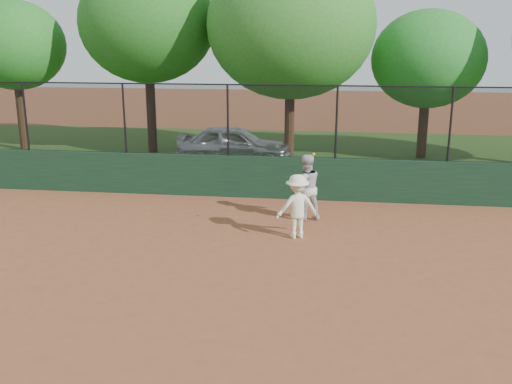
# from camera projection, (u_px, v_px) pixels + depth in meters

# --- Properties ---
(ground) EXTENTS (80.00, 80.00, 0.00)m
(ground) POSITION_uv_depth(u_px,v_px,m) (198.00, 283.00, 10.64)
(ground) COLOR brown
(ground) RESTS_ON ground
(back_wall) EXTENTS (26.00, 0.20, 1.20)m
(back_wall) POSITION_uv_depth(u_px,v_px,m) (246.00, 177.00, 16.22)
(back_wall) COLOR #183520
(back_wall) RESTS_ON ground
(grass_strip) EXTENTS (36.00, 12.00, 0.01)m
(grass_strip) POSITION_uv_depth(u_px,v_px,m) (269.00, 155.00, 22.11)
(grass_strip) COLOR #274C17
(grass_strip) RESTS_ON ground
(parked_car) EXTENTS (4.12, 1.74, 1.39)m
(parked_car) POSITION_uv_depth(u_px,v_px,m) (234.00, 145.00, 20.41)
(parked_car) COLOR #A3A8AC
(parked_car) RESTS_ON ground
(player_second) EXTENTS (1.00, 0.90, 1.67)m
(player_second) POSITION_uv_depth(u_px,v_px,m) (305.00, 187.00, 14.14)
(player_second) COLOR silver
(player_second) RESTS_ON ground
(player_main) EXTENTS (1.09, 0.87, 2.03)m
(player_main) POSITION_uv_depth(u_px,v_px,m) (297.00, 206.00, 12.88)
(player_main) COLOR white
(player_main) RESTS_ON ground
(fence_assembly) EXTENTS (26.00, 0.06, 2.00)m
(fence_assembly) POSITION_uv_depth(u_px,v_px,m) (245.00, 119.00, 15.79)
(fence_assembly) COLOR black
(fence_assembly) RESTS_ON back_wall
(tree_0) EXTENTS (3.98, 3.62, 5.85)m
(tree_0) POSITION_uv_depth(u_px,v_px,m) (14.00, 46.00, 22.07)
(tree_0) COLOR #472E19
(tree_0) RESTS_ON ground
(tree_1) EXTENTS (5.17, 4.70, 7.18)m
(tree_1) POSITION_uv_depth(u_px,v_px,m) (147.00, 23.00, 21.35)
(tree_1) COLOR #3B2514
(tree_1) RESTS_ON ground
(tree_2) EXTENTS (5.90, 5.36, 7.37)m
(tree_2) POSITION_uv_depth(u_px,v_px,m) (291.00, 26.00, 19.78)
(tree_2) COLOR #4A2D1A
(tree_2) RESTS_ON ground
(tree_3) EXTENTS (4.11, 3.74, 5.43)m
(tree_3) POSITION_uv_depth(u_px,v_px,m) (428.00, 59.00, 20.74)
(tree_3) COLOR #3F2715
(tree_3) RESTS_ON ground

